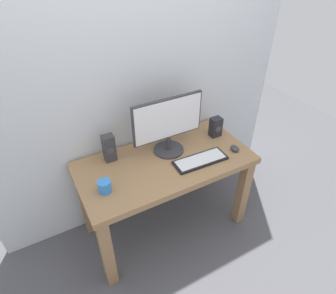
# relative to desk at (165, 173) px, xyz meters

# --- Properties ---
(ground_plane) EXTENTS (6.00, 6.00, 0.00)m
(ground_plane) POSITION_rel_desk_xyz_m (0.00, 0.00, -0.61)
(ground_plane) COLOR #4C4C51
(wall_back) EXTENTS (2.57, 0.04, 3.00)m
(wall_back) POSITION_rel_desk_xyz_m (0.00, 0.37, 0.89)
(wall_back) COLOR silver
(wall_back) RESTS_ON ground_plane
(desk) EXTENTS (1.33, 0.66, 0.74)m
(desk) POSITION_rel_desk_xyz_m (0.00, 0.00, 0.00)
(desk) COLOR #936D47
(desk) RESTS_ON ground_plane
(monitor) EXTENTS (0.57, 0.24, 0.45)m
(monitor) POSITION_rel_desk_xyz_m (0.09, 0.11, 0.37)
(monitor) COLOR #333338
(monitor) RESTS_ON desk
(keyboard_primary) EXTENTS (0.42, 0.17, 0.02)m
(keyboard_primary) POSITION_rel_desk_xyz_m (0.23, -0.13, 0.14)
(keyboard_primary) COLOR black
(keyboard_primary) RESTS_ON desk
(mouse) EXTENTS (0.07, 0.09, 0.04)m
(mouse) POSITION_rel_desk_xyz_m (0.55, -0.15, 0.14)
(mouse) COLOR #333338
(mouse) RESTS_ON desk
(speaker_right) EXTENTS (0.09, 0.08, 0.17)m
(speaker_right) POSITION_rel_desk_xyz_m (0.53, 0.10, 0.21)
(speaker_right) COLOR #232328
(speaker_right) RESTS_ON desk
(speaker_left) EXTENTS (0.09, 0.08, 0.22)m
(speaker_left) POSITION_rel_desk_xyz_m (-0.36, 0.21, 0.23)
(speaker_left) COLOR #333338
(speaker_left) RESTS_ON desk
(coffee_mug) EXTENTS (0.09, 0.09, 0.09)m
(coffee_mug) POSITION_rel_desk_xyz_m (-0.50, -0.09, 0.17)
(coffee_mug) COLOR #337FD8
(coffee_mug) RESTS_ON desk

